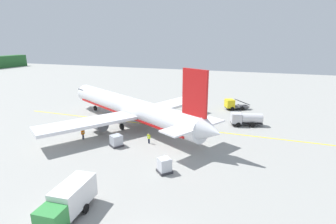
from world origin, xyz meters
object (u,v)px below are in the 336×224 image
at_px(cargo_container_near, 117,141).
at_px(service_truck_fuel, 233,104).
at_px(airliner_foreground, 130,108).
at_px(crew_loader_left, 207,128).
at_px(crew_loader_right, 83,133).
at_px(cargo_container_far, 188,115).
at_px(crew_marshaller, 149,138).
at_px(service_truck_baggage, 246,118).
at_px(service_truck_catering, 69,201).
at_px(cargo_container_mid, 165,165).

bearing_deg(cargo_container_near, service_truck_fuel, -26.88).
distance_m(airliner_foreground, crew_loader_left, 14.62).
xyz_separation_m(airliner_foreground, crew_loader_right, (-8.99, 3.99, -2.40)).
bearing_deg(cargo_container_far, cargo_container_near, 158.51).
xyz_separation_m(airliner_foreground, crew_loader_left, (0.15, -14.43, -2.33)).
height_order(cargo_container_far, crew_loader_left, cargo_container_far).
distance_m(service_truck_fuel, cargo_container_near, 31.34).
bearing_deg(crew_loader_right, crew_loader_left, -63.62).
distance_m(airliner_foreground, crew_marshaller, 10.06).
bearing_deg(service_truck_baggage, cargo_container_near, 133.50).
bearing_deg(crew_marshaller, cargo_container_near, 122.32).
bearing_deg(service_truck_fuel, service_truck_catering, 167.47).
relative_size(service_truck_fuel, crew_marshaller, 3.57).
xyz_separation_m(service_truck_fuel, crew_loader_left, (-18.15, 2.35, -0.14)).
xyz_separation_m(service_truck_catering, crew_loader_left, (25.65, -7.39, -0.56)).
height_order(service_truck_baggage, cargo_container_mid, service_truck_baggage).
xyz_separation_m(crew_marshaller, crew_loader_right, (-1.99, 10.79, 0.03)).
bearing_deg(cargo_container_far, cargo_container_mid, -171.92).
bearing_deg(cargo_container_near, crew_loader_left, -50.34).
relative_size(service_truck_baggage, cargo_container_mid, 2.66).
height_order(service_truck_catering, crew_marshaller, service_truck_catering).
relative_size(airliner_foreground, crew_loader_left, 21.38).
height_order(cargo_container_near, cargo_container_mid, cargo_container_mid).
relative_size(service_truck_catering, crew_marshaller, 4.05).
bearing_deg(service_truck_baggage, crew_marshaller, 136.29).
height_order(service_truck_catering, cargo_container_mid, service_truck_catering).
xyz_separation_m(cargo_container_mid, cargo_container_far, (21.96, 3.12, -0.05)).
bearing_deg(service_truck_fuel, crew_marshaller, 158.47).
relative_size(cargo_container_far, crew_marshaller, 1.48).
bearing_deg(crew_loader_right, cargo_container_near, -95.71).
distance_m(crew_loader_left, crew_loader_right, 20.56).
xyz_separation_m(cargo_container_far, crew_loader_left, (-6.99, -5.21, 0.17)).
bearing_deg(cargo_container_far, service_truck_baggage, -89.66).
relative_size(service_truck_fuel, cargo_container_near, 2.41).
xyz_separation_m(service_truck_fuel, service_truck_baggage, (-11.10, -3.59, 0.20)).
bearing_deg(crew_loader_left, service_truck_baggage, -40.12).
height_order(cargo_container_far, crew_loader_right, cargo_container_far).
relative_size(airliner_foreground, service_truck_catering, 5.80).
distance_m(crew_marshaller, crew_loader_right, 10.97).
height_order(service_truck_fuel, cargo_container_mid, service_truck_fuel).
bearing_deg(service_truck_fuel, crew_loader_left, 172.63).
relative_size(service_truck_catering, cargo_container_mid, 2.89).
bearing_deg(cargo_container_far, crew_loader_right, 140.67).
distance_m(service_truck_fuel, crew_marshaller, 27.20).
height_order(service_truck_fuel, service_truck_baggage, service_truck_fuel).
height_order(airliner_foreground, cargo_container_far, airliner_foreground).
xyz_separation_m(service_truck_fuel, cargo_container_near, (-27.95, 14.17, -0.32)).
bearing_deg(crew_loader_right, crew_marshaller, -79.57).
xyz_separation_m(cargo_container_near, cargo_container_far, (16.78, -6.61, 0.01)).
height_order(service_truck_fuel, crew_loader_right, service_truck_fuel).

